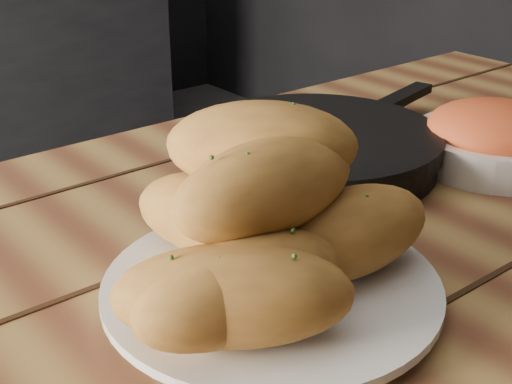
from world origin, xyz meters
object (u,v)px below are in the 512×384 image
object	(u,v)px
bread_rolls	(262,227)
plate	(271,290)
table	(305,368)
bowl	(496,138)
skillet	(317,147)

from	to	relation	value
bread_rolls	plate	bearing A→B (deg)	18.74
table	bowl	world-z (taller)	bowl
plate	bowl	distance (m)	0.40
table	bowl	xyz separation A→B (m)	(0.34, 0.05, 0.13)
bread_rolls	skillet	world-z (taller)	bread_rolls
table	bowl	bearing A→B (deg)	8.37
table	skillet	world-z (taller)	skillet
plate	skillet	xyz separation A→B (m)	(0.22, 0.18, 0.01)
plate	skillet	world-z (taller)	skillet
plate	bread_rolls	size ratio (longest dim) A/B	0.91
bread_rolls	skillet	size ratio (longest dim) A/B	0.71
skillet	bowl	bearing A→B (deg)	-36.84
bread_rolls	bowl	distance (m)	0.41
skillet	table	bearing A→B (deg)	-134.73
bread_rolls	bowl	bearing A→B (deg)	8.77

